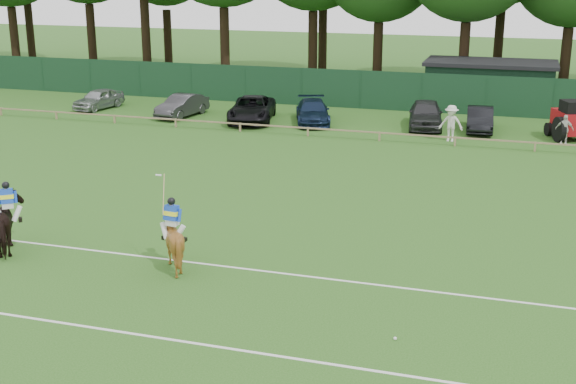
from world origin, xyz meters
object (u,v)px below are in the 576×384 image
at_px(suv_black, 252,109).
at_px(spectator_left, 451,123).
at_px(polo_ball, 395,338).
at_px(tractor, 570,121).
at_px(spectator_mid, 564,129).
at_px(estate_black, 480,119).
at_px(horse_dark, 10,224).
at_px(horse_chestnut, 173,241).
at_px(sedan_navy, 313,112).
at_px(sedan_grey, 182,106).
at_px(hatch_grey, 426,114).
at_px(utility_shed, 490,84).
at_px(sedan_silver, 99,99).

height_order(suv_black, spectator_left, spectator_left).
distance_m(polo_ball, tractor, 26.19).
height_order(spectator_mid, tractor, tractor).
relative_size(suv_black, tractor, 1.76).
relative_size(spectator_left, polo_ball, 21.77).
bearing_deg(estate_black, horse_dark, -123.94).
distance_m(horse_chestnut, sedan_navy, 23.14).
distance_m(spectator_mid, tractor, 1.23).
height_order(horse_dark, sedan_grey, horse_dark).
relative_size(sedan_navy, hatch_grey, 1.00).
bearing_deg(spectator_mid, sedan_navy, 177.76).
bearing_deg(utility_shed, tractor, -61.36).
xyz_separation_m(estate_black, spectator_mid, (4.47, -2.02, 0.11)).
distance_m(sedan_silver, spectator_left, 23.13).
bearing_deg(polo_ball, sedan_navy, 109.89).
bearing_deg(spectator_left, sedan_silver, 177.31).
relative_size(horse_chestnut, suv_black, 0.33).
bearing_deg(sedan_silver, polo_ball, -36.89).
bearing_deg(suv_black, spectator_mid, -14.68).
height_order(hatch_grey, tractor, tractor).
distance_m(sedan_silver, hatch_grey, 21.20).
relative_size(sedan_silver, suv_black, 0.72).
height_order(sedan_silver, spectator_mid, spectator_mid).
bearing_deg(sedan_grey, estate_black, 13.29).
xyz_separation_m(sedan_silver, polo_ball, (23.96, -26.15, -0.61)).
relative_size(sedan_grey, sedan_navy, 0.88).
bearing_deg(horse_chestnut, tractor, -112.20).
relative_size(polo_ball, tractor, 0.03).
bearing_deg(horse_chestnut, sedan_navy, -78.84).
xyz_separation_m(sedan_silver, spectator_left, (22.96, -2.79, 0.32)).
bearing_deg(utility_shed, polo_ball, -90.60).
xyz_separation_m(estate_black, tractor, (4.76, -0.85, 0.35)).
xyz_separation_m(sedan_silver, sedan_navy, (14.61, -0.30, 0.03)).
bearing_deg(sedan_navy, horse_chestnut, -103.72).
bearing_deg(sedan_navy, spectator_left, -34.85).
bearing_deg(sedan_grey, utility_shed, 36.01).
xyz_separation_m(sedan_silver, utility_shed, (24.32, 8.15, 0.88)).
height_order(horse_dark, utility_shed, utility_shed).
relative_size(horse_chestnut, hatch_grey, 0.38).
xyz_separation_m(sedan_grey, spectator_mid, (22.43, -0.86, 0.10)).
relative_size(estate_black, polo_ball, 45.66).
distance_m(horse_chestnut, sedan_silver, 28.57).
height_order(sedan_grey, sedan_navy, sedan_grey).
bearing_deg(spectator_left, tractor, 25.08).
relative_size(sedan_silver, polo_ball, 42.81).
xyz_separation_m(horse_dark, sedan_silver, (-10.63, 23.63, -0.29)).
xyz_separation_m(horse_dark, sedan_grey, (-4.32, 22.85, -0.26)).
xyz_separation_m(estate_black, utility_shed, (0.04, 7.78, 0.86)).
relative_size(sedan_silver, estate_black, 0.94).
bearing_deg(sedan_grey, hatch_grey, 13.99).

